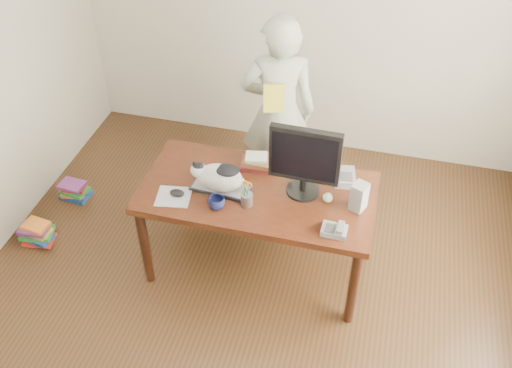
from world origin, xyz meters
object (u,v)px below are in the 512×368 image
(coffee_mug, at_px, (217,203))
(book_pile_a, at_px, (37,233))
(cat, at_px, (218,176))
(desk, at_px, (261,199))
(speaker, at_px, (359,197))
(book_pile_b, at_px, (75,190))
(keyboard, at_px, (221,189))
(calculator, at_px, (344,177))
(baseball, at_px, (328,198))
(person, at_px, (278,112))
(monitor, at_px, (305,159))
(phone, at_px, (335,230))
(mouse, at_px, (177,193))
(book_stack, at_px, (258,162))
(pen_cup, at_px, (247,198))

(coffee_mug, relative_size, book_pile_a, 0.40)
(cat, bearing_deg, desk, 32.66)
(coffee_mug, height_order, speaker, speaker)
(desk, bearing_deg, book_pile_b, 171.03)
(keyboard, xyz_separation_m, calculator, (0.80, 0.31, 0.02))
(desk, relative_size, coffee_mug, 14.65)
(cat, height_order, baseball, cat)
(person, bearing_deg, monitor, 98.23)
(phone, relative_size, book_pile_a, 0.61)
(monitor, bearing_deg, desk, 175.18)
(book_pile_a, bearing_deg, cat, 5.41)
(monitor, relative_size, book_pile_b, 2.04)
(mouse, height_order, coffee_mug, coffee_mug)
(book_pile_b, bearing_deg, person, 17.33)
(book_stack, height_order, calculator, book_stack)
(phone, relative_size, speaker, 0.81)
(coffee_mug, bearing_deg, book_stack, 71.97)
(cat, bearing_deg, coffee_mug, -72.24)
(desk, xyz_separation_m, calculator, (0.56, 0.18, 0.18))
(monitor, relative_size, phone, 3.22)
(monitor, relative_size, mouse, 4.69)
(keyboard, relative_size, monitor, 0.80)
(desk, distance_m, cat, 0.40)
(book_pile_a, distance_m, book_pile_b, 0.55)
(phone, distance_m, book_stack, 0.82)
(monitor, height_order, pen_cup, monitor)
(monitor, distance_m, book_pile_a, 2.28)
(cat, xyz_separation_m, speaker, (0.94, 0.05, -0.02))
(speaker, bearing_deg, pen_cup, -145.49)
(keyboard, bearing_deg, cat, -171.64)
(monitor, distance_m, person, 0.93)
(pen_cup, relative_size, book_pile_a, 0.76)
(book_pile_a, bearing_deg, book_pile_b, 86.87)
(mouse, height_order, baseball, baseball)
(desk, relative_size, monitor, 3.03)
(desk, distance_m, keyboard, 0.32)
(pen_cup, height_order, coffee_mug, pen_cup)
(mouse, bearing_deg, desk, 18.32)
(monitor, xyz_separation_m, book_pile_a, (-2.05, -0.25, -0.96))
(phone, bearing_deg, book_pile_b, 166.66)
(keyboard, relative_size, person, 0.26)
(monitor, xyz_separation_m, baseball, (0.18, -0.04, -0.26))
(desk, xyz_separation_m, person, (-0.06, 0.79, 0.21))
(speaker, distance_m, book_pile_a, 2.55)
(mouse, bearing_deg, coffee_mug, -18.10)
(pen_cup, distance_m, book_stack, 0.41)
(desk, relative_size, person, 0.98)
(monitor, height_order, book_pile_a, monitor)
(pen_cup, bearing_deg, baseball, 17.75)
(phone, bearing_deg, calculator, 92.98)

